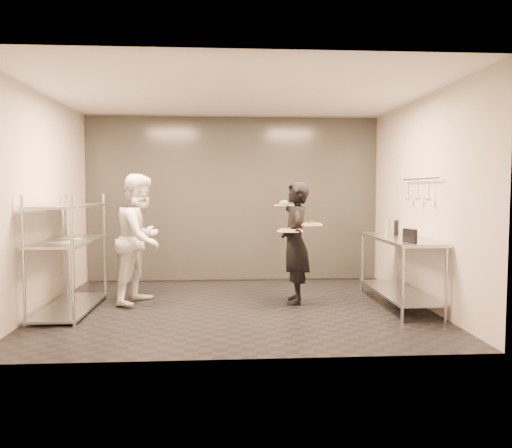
{
  "coord_description": "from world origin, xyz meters",
  "views": [
    {
      "loc": [
        -0.17,
        -6.49,
        1.56
      ],
      "look_at": [
        0.26,
        0.11,
        1.1
      ],
      "focal_mm": 35.0,
      "sensor_mm": 36.0,
      "label": 1
    }
  ],
  "objects": [
    {
      "name": "room_shell",
      "position": [
        0.0,
        1.18,
        1.4
      ],
      "size": [
        5.0,
        4.0,
        2.8
      ],
      "color": "black",
      "rests_on": "ground"
    },
    {
      "name": "bottle_green",
      "position": [
        2.06,
        0.14,
        1.04
      ],
      "size": [
        0.07,
        0.07,
        0.25
      ],
      "primitive_type": "cylinder",
      "color": "gray",
      "rests_on": "prep_counter"
    },
    {
      "name": "utensil_rail",
      "position": [
        2.43,
        -0.0,
        1.55
      ],
      "size": [
        0.07,
        1.2,
        0.31
      ],
      "color": "#B3B5BA",
      "rests_on": "room_shell"
    },
    {
      "name": "bottle_clear",
      "position": [
        2.28,
        0.39,
        1.03
      ],
      "size": [
        0.07,
        0.07,
        0.23
      ],
      "primitive_type": "cylinder",
      "color": "gray",
      "rests_on": "prep_counter"
    },
    {
      "name": "pizza_plate_near",
      "position": [
        0.71,
        0.02,
        1.02
      ],
      "size": [
        0.35,
        0.35,
        0.05
      ],
      "color": "white",
      "rests_on": "waiter"
    },
    {
      "name": "pos_monitor",
      "position": [
        2.06,
        -0.67,
        1.0
      ],
      "size": [
        0.1,
        0.24,
        0.17
      ],
      "primitive_type": "cube",
      "rotation": [
        0.0,
        0.0,
        0.25
      ],
      "color": "black",
      "rests_on": "prep_counter"
    },
    {
      "name": "chef",
      "position": [
        -1.31,
        0.41,
        0.88
      ],
      "size": [
        0.91,
        1.03,
        1.77
      ],
      "primitive_type": "imported",
      "rotation": [
        0.0,
        0.0,
        1.24
      ],
      "color": "white",
      "rests_on": "ground"
    },
    {
      "name": "pizza_plate_far",
      "position": [
        1.0,
        0.05,
        1.1
      ],
      "size": [
        0.28,
        0.28,
        0.05
      ],
      "color": "white",
      "rests_on": "waiter"
    },
    {
      "name": "waiter",
      "position": [
        0.81,
        0.24,
        0.83
      ],
      "size": [
        0.46,
        0.65,
        1.66
      ],
      "primitive_type": "imported",
      "rotation": [
        0.0,
        0.0,
        -1.68
      ],
      "color": "black",
      "rests_on": "ground"
    },
    {
      "name": "bottle_dark",
      "position": [
        2.22,
        0.25,
        1.03
      ],
      "size": [
        0.06,
        0.06,
        0.21
      ],
      "primitive_type": "cylinder",
      "color": "black",
      "rests_on": "prep_counter"
    },
    {
      "name": "prep_counter",
      "position": [
        2.18,
        0.0,
        0.63
      ],
      "size": [
        0.6,
        1.8,
        0.92
      ],
      "color": "#B3B5BA",
      "rests_on": "ground"
    },
    {
      "name": "salad_plate",
      "position": [
        0.69,
        0.52,
        1.36
      ],
      "size": [
        0.29,
        0.29,
        0.07
      ],
      "color": "white",
      "rests_on": "waiter"
    },
    {
      "name": "pass_rack",
      "position": [
        -2.15,
        -0.0,
        0.77
      ],
      "size": [
        0.6,
        1.6,
        1.5
      ],
      "color": "#B3B5BA",
      "rests_on": "ground"
    }
  ]
}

